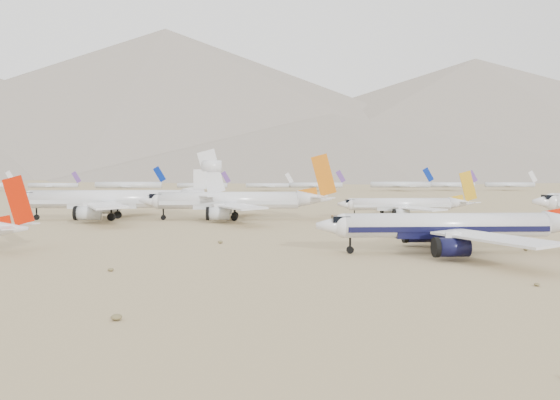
% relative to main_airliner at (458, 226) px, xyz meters
% --- Properties ---
extents(ground, '(7000.00, 7000.00, 0.00)m').
position_rel_main_airliner_xyz_m(ground, '(-11.41, 0.06, -4.61)').
color(ground, '#978158').
rests_on(ground, ground).
extents(main_airliner, '(47.48, 46.38, 16.76)m').
position_rel_main_airliner_xyz_m(main_airliner, '(0.00, 0.00, 0.00)').
color(main_airliner, silver).
rests_on(main_airliner, ground).
extents(row2_gold_tail, '(40.41, 39.52, 14.39)m').
position_rel_main_airliner_xyz_m(row2_gold_tail, '(11.16, 70.47, -0.58)').
color(row2_gold_tail, silver).
rests_on(row2_gold_tail, ground).
extents(row2_orange_tail, '(54.27, 53.09, 19.36)m').
position_rel_main_airliner_xyz_m(row2_orange_tail, '(-39.97, 66.97, 0.83)').
color(row2_orange_tail, silver).
rests_on(row2_orange_tail, ground).
extents(row2_white_trijet, '(58.63, 57.30, 20.78)m').
position_rel_main_airliner_xyz_m(row2_white_trijet, '(-74.24, 68.99, 1.41)').
color(row2_white_trijet, silver).
rests_on(row2_white_trijet, ground).
extents(distant_storage_row, '(460.07, 56.50, 15.47)m').
position_rel_main_airliner_xyz_m(distant_storage_row, '(-48.69, 298.86, -0.22)').
color(distant_storage_row, silver).
rests_on(distant_storage_row, ground).
extents(mountain_range, '(7354.00, 3024.00, 470.00)m').
position_rel_main_airliner_xyz_m(mountain_range, '(58.77, 1648.07, 185.71)').
color(mountain_range, slate).
rests_on(mountain_range, ground).
extents(foothills, '(4637.50, 1395.00, 155.00)m').
position_rel_main_airliner_xyz_m(foothills, '(515.27, 1100.06, 62.54)').
color(foothills, slate).
rests_on(foothills, ground).
extents(desert_scrub, '(261.14, 121.67, 0.63)m').
position_rel_main_airliner_xyz_m(desert_scrub, '(-9.47, -30.24, -4.32)').
color(desert_scrub, brown).
rests_on(desert_scrub, ground).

